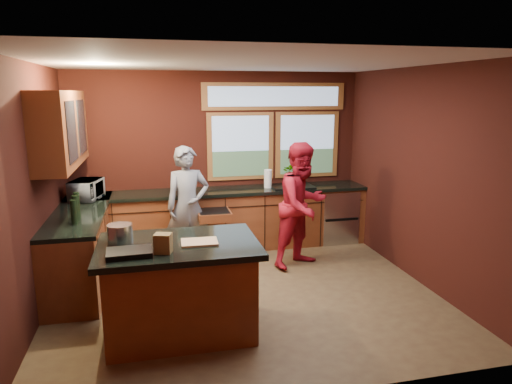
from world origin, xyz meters
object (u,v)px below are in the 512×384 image
object	(u,v)px
person_red	(303,205)
cutting_board	(199,242)
island	(180,288)
person_grey	(188,206)
stock_pot	(120,233)

from	to	relation	value
person_red	cutting_board	distance (m)	2.20
island	cutting_board	bearing A→B (deg)	-14.04
person_grey	cutting_board	xyz separation A→B (m)	(-0.04, -1.95, 0.12)
person_red	stock_pot	size ratio (longest dim) A/B	7.21
person_red	stock_pot	distance (m)	2.69
person_red	cutting_board	size ratio (longest dim) A/B	4.95
island	person_grey	bearing A→B (deg)	82.69
person_grey	cutting_board	bearing A→B (deg)	-100.77
cutting_board	person_red	bearing A→B (deg)	44.30
person_red	person_grey	bearing A→B (deg)	137.63
stock_pot	person_grey	bearing A→B (deg)	65.64
cutting_board	stock_pot	bearing A→B (deg)	165.07
island	person_grey	distance (m)	1.95
island	person_red	bearing A→B (deg)	39.96
person_grey	person_red	size ratio (longest dim) A/B	0.97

